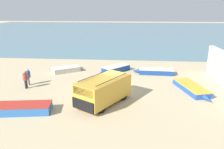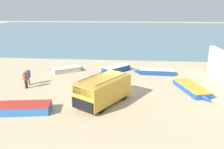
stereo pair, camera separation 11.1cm
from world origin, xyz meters
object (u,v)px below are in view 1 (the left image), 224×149
(fisherman_0, at_px, (25,78))
(fisherman_1, at_px, (28,75))
(fishing_rowboat_1, at_px, (192,88))
(fishing_rowboat_0, at_px, (67,69))
(fishing_rowboat_2, at_px, (155,71))
(fishing_rowboat_4, at_px, (115,69))
(parked_van, at_px, (103,90))
(fishing_rowboat_3, at_px, (17,109))

(fisherman_0, xyz_separation_m, fisherman_1, (-0.17, 0.93, -0.01))
(fishing_rowboat_1, bearing_deg, fishing_rowboat_0, -127.07)
(fishing_rowboat_2, relative_size, fisherman_1, 2.86)
(fishing_rowboat_4, distance_m, fisherman_0, 10.07)
(fishing_rowboat_0, bearing_deg, fishing_rowboat_2, -33.94)
(parked_van, xyz_separation_m, fisherman_1, (-7.81, 3.56, -0.16))
(fisherman_1, bearing_deg, fisherman_0, 68.47)
(parked_van, height_order, fisherman_0, parked_van)
(fisherman_0, relative_size, fisherman_1, 1.01)
(fishing_rowboat_3, bearing_deg, parked_van, -168.63)
(fishing_rowboat_1, relative_size, fishing_rowboat_3, 0.97)
(parked_van, height_order, fishing_rowboat_2, parked_van)
(fishing_rowboat_0, bearing_deg, fisherman_1, -150.02)
(parked_van, distance_m, fisherman_0, 8.08)
(fishing_rowboat_0, distance_m, fishing_rowboat_2, 10.26)
(fishing_rowboat_1, bearing_deg, parked_van, -82.68)
(fishing_rowboat_2, xyz_separation_m, fishing_rowboat_3, (-10.87, -10.57, 0.03))
(fishing_rowboat_0, height_order, fishing_rowboat_2, fishing_rowboat_2)
(fishing_rowboat_0, relative_size, fisherman_0, 2.23)
(fishing_rowboat_3, bearing_deg, fishing_rowboat_1, -167.06)
(parked_van, distance_m, fishing_rowboat_4, 8.87)
(fishing_rowboat_3, relative_size, fisherman_1, 3.32)
(fishing_rowboat_0, relative_size, fishing_rowboat_2, 0.79)
(parked_van, bearing_deg, fishing_rowboat_0, -115.99)
(fisherman_0, bearing_deg, parked_van, 2.73)
(fishing_rowboat_1, height_order, fisherman_1, fisherman_1)
(fishing_rowboat_0, xyz_separation_m, fishing_rowboat_4, (5.67, 0.40, 0.06))
(fisherman_0, height_order, fisherman_1, fisherman_0)
(parked_van, distance_m, fishing_rowboat_2, 9.72)
(fishing_rowboat_4, height_order, fisherman_0, fisherman_0)
(parked_van, height_order, fisherman_1, parked_van)
(fishing_rowboat_0, relative_size, fishing_rowboat_3, 0.68)
(fishing_rowboat_0, height_order, fishing_rowboat_4, fishing_rowboat_4)
(fishing_rowboat_2, relative_size, fishing_rowboat_4, 1.26)
(fishing_rowboat_0, distance_m, fishing_rowboat_1, 14.09)
(fishing_rowboat_3, distance_m, fishing_rowboat_4, 12.69)
(fishing_rowboat_0, height_order, fishing_rowboat_3, fishing_rowboat_3)
(fishing_rowboat_4, xyz_separation_m, fisherman_1, (-8.08, -5.27, 0.64))
(fishing_rowboat_1, relative_size, fisherman_1, 3.22)
(fishing_rowboat_0, distance_m, fishing_rowboat_4, 5.69)
(parked_van, height_order, fishing_rowboat_4, parked_van)
(fishing_rowboat_2, xyz_separation_m, fishing_rowboat_4, (-4.59, 0.45, 0.05))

